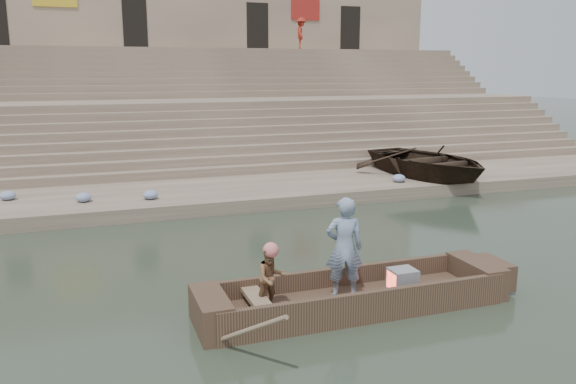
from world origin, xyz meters
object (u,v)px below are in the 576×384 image
main_rowboat (354,303)px  rowing_man (271,278)px  television (402,280)px  beached_rowboat (428,161)px  standing_man (344,248)px  pedestrian (301,33)px

main_rowboat → rowing_man: rowing_man is taller
television → beached_rowboat: (6.14, 8.78, 0.52)m
standing_man → rowing_man: bearing=19.5°
television → pedestrian: (6.63, 22.81, 5.65)m
television → pedestrian: pedestrian is taller
main_rowboat → standing_man: (-0.16, 0.10, 1.01)m
standing_man → pedestrian: (7.74, 22.71, 4.95)m
standing_man → rowing_man: 1.41m
beached_rowboat → pedestrian: size_ratio=3.03×
pedestrian → beached_rowboat: bearing=-161.5°
standing_man → pedestrian: 24.50m
standing_man → beached_rowboat: 11.31m
television → standing_man: bearing=175.0°
main_rowboat → beached_rowboat: size_ratio=0.95×
standing_man → pedestrian: size_ratio=1.03×
standing_man → television: 1.32m
beached_rowboat → pedestrian: pedestrian is taller
television → beached_rowboat: bearing=55.0°
main_rowboat → standing_man: bearing=149.2°
main_rowboat → television: 1.00m
main_rowboat → beached_rowboat: (7.08, 8.78, 0.83)m
standing_man → television: standing_man is taller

